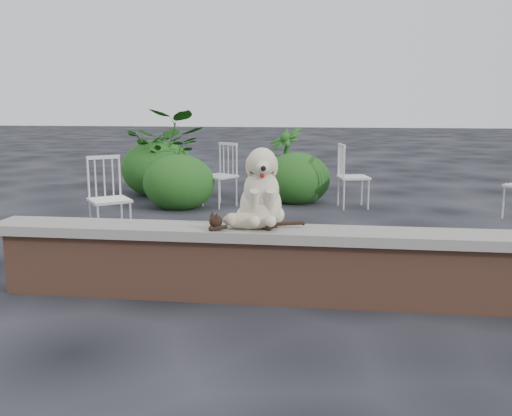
# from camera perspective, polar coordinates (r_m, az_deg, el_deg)

# --- Properties ---
(ground) EXTENTS (60.00, 60.00, 0.00)m
(ground) POSITION_cam_1_polar(r_m,az_deg,el_deg) (4.49, 12.49, -9.61)
(ground) COLOR black
(ground) RESTS_ON ground
(brick_wall) EXTENTS (6.00, 0.30, 0.50)m
(brick_wall) POSITION_cam_1_polar(r_m,az_deg,el_deg) (4.41, 12.62, -6.56)
(brick_wall) COLOR brown
(brick_wall) RESTS_ON ground
(capstone) EXTENTS (6.20, 0.40, 0.08)m
(capstone) POSITION_cam_1_polar(r_m,az_deg,el_deg) (4.33, 12.78, -2.90)
(capstone) COLOR slate
(capstone) RESTS_ON brick_wall
(dog) EXTENTS (0.51, 0.62, 0.64)m
(dog) POSITION_cam_1_polar(r_m,az_deg,el_deg) (4.38, 0.49, 2.32)
(dog) COLOR beige
(dog) RESTS_ON capstone
(cat) EXTENTS (0.91, 0.37, 0.15)m
(cat) POSITION_cam_1_polar(r_m,az_deg,el_deg) (4.29, -0.82, -1.19)
(cat) COLOR tan
(cat) RESTS_ON capstone
(chair_e) EXTENTS (0.67, 0.67, 0.94)m
(chair_e) POSITION_cam_1_polar(r_m,az_deg,el_deg) (8.32, 9.95, 3.24)
(chair_e) COLOR white
(chair_e) RESTS_ON ground
(chair_a) EXTENTS (0.78, 0.78, 0.94)m
(chair_a) POSITION_cam_1_polar(r_m,az_deg,el_deg) (6.51, -14.76, 0.95)
(chair_a) COLOR white
(chair_a) RESTS_ON ground
(chair_b) EXTENTS (0.78, 0.78, 0.94)m
(chair_b) POSITION_cam_1_polar(r_m,az_deg,el_deg) (8.33, -3.78, 3.39)
(chair_b) COLOR white
(chair_b) RESTS_ON ground
(potted_plant_a) EXTENTS (1.35, 1.19, 1.43)m
(potted_plant_a) POSITION_cam_1_polar(r_m,az_deg,el_deg) (9.36, -8.82, 5.61)
(potted_plant_a) COLOR #244F16
(potted_plant_a) RESTS_ON ground
(potted_plant_b) EXTENTS (0.89, 0.89, 1.13)m
(potted_plant_b) POSITION_cam_1_polar(r_m,az_deg,el_deg) (9.16, 3.01, 4.68)
(potted_plant_b) COLOR #244F16
(potted_plant_b) RESTS_ON ground
(shrubbery) EXTENTS (3.50, 2.21, 0.97)m
(shrubbery) POSITION_cam_1_polar(r_m,az_deg,el_deg) (8.89, -5.73, 3.36)
(shrubbery) COLOR #244F16
(shrubbery) RESTS_ON ground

